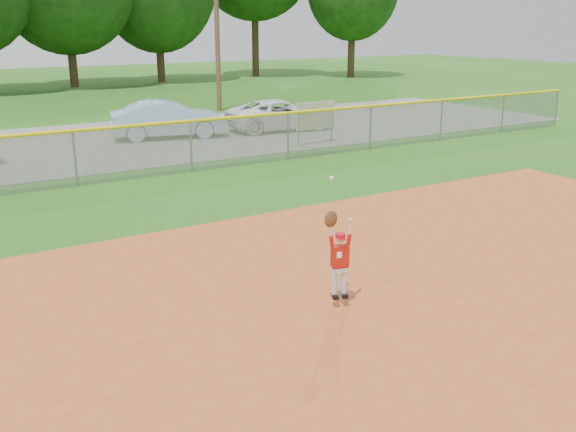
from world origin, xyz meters
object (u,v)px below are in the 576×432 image
object	(u,v)px
car_blue	(169,119)
sponsor_sign	(316,117)
car_white_b	(281,115)
ballplayer	(338,255)

from	to	relation	value
car_blue	sponsor_sign	xyz separation A→B (m)	(3.97, -4.02, 0.29)
car_blue	sponsor_sign	distance (m)	5.66
car_white_b	sponsor_sign	distance (m)	3.49
car_blue	ballplayer	xyz separation A→B (m)	(-3.42, -15.64, 0.15)
car_blue	ballplayer	distance (m)	16.01
car_white_b	car_blue	bearing A→B (deg)	88.65
car_blue	sponsor_sign	bearing A→B (deg)	-121.66
car_blue	car_white_b	distance (m)	4.61
car_blue	car_white_b	bearing A→B (deg)	-83.84
car_blue	car_white_b	xyz separation A→B (m)	(4.57, -0.60, -0.09)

